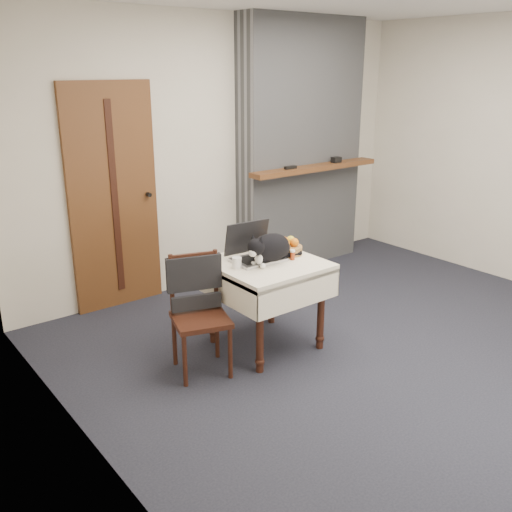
{
  "coord_description": "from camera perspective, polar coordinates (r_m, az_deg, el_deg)",
  "views": [
    {
      "loc": [
        -3.23,
        -2.68,
        2.11
      ],
      "look_at": [
        -0.8,
        0.44,
        0.79
      ],
      "focal_mm": 40.0,
      "sensor_mm": 36.0,
      "label": 1
    }
  ],
  "objects": [
    {
      "name": "ground",
      "position": [
        4.7,
        11.18,
        -8.57
      ],
      "size": [
        4.5,
        4.5,
        0.0
      ],
      "primitive_type": "plane",
      "color": "black",
      "rests_on": "ground"
    },
    {
      "name": "room_shell",
      "position": [
        4.52,
        8.08,
        13.92
      ],
      "size": [
        4.52,
        4.01,
        2.61
      ],
      "color": "beige",
      "rests_on": "ground"
    },
    {
      "name": "door",
      "position": [
        5.2,
        -14.07,
        5.61
      ],
      "size": [
        0.82,
        0.1,
        2.0
      ],
      "color": "brown",
      "rests_on": "ground"
    },
    {
      "name": "chimney",
      "position": [
        6.18,
        4.51,
        10.88
      ],
      "size": [
        1.62,
        0.48,
        2.6
      ],
      "color": "gray",
      "rests_on": "ground"
    },
    {
      "name": "side_table",
      "position": [
        4.36,
        1.05,
        -1.97
      ],
      "size": [
        0.78,
        0.78,
        0.7
      ],
      "color": "black",
      "rests_on": "ground"
    },
    {
      "name": "laptop",
      "position": [
        4.36,
        -0.26,
        0.58
      ],
      "size": [
        0.4,
        0.35,
        0.28
      ],
      "rotation": [
        0.0,
        0.0,
        -0.07
      ],
      "color": "#B7B7BC",
      "rests_on": "side_table"
    },
    {
      "name": "cat",
      "position": [
        4.28,
        1.47,
        0.78
      ],
      "size": [
        0.54,
        0.29,
        0.25
      ],
      "rotation": [
        0.0,
        0.0,
        0.28
      ],
      "color": "black",
      "rests_on": "side_table"
    },
    {
      "name": "cream_jar",
      "position": [
        4.18,
        -1.93,
        -0.67
      ],
      "size": [
        0.07,
        0.07,
        0.08
      ],
      "primitive_type": "cylinder",
      "color": "white",
      "rests_on": "side_table"
    },
    {
      "name": "pill_bottle",
      "position": [
        4.36,
        3.68,
        0.13
      ],
      "size": [
        0.04,
        0.04,
        0.08
      ],
      "color": "#9E3513",
      "rests_on": "side_table"
    },
    {
      "name": "fruit_basket",
      "position": [
        4.49,
        3.17,
        0.87
      ],
      "size": [
        0.23,
        0.23,
        0.13
      ],
      "color": "olive",
      "rests_on": "side_table"
    },
    {
      "name": "desk_clutter",
      "position": [
        4.5,
        2.24,
        0.26
      ],
      "size": [
        0.09,
        0.1,
        0.01
      ],
      "primitive_type": "cube",
      "rotation": [
        0.0,
        0.0,
        0.84
      ],
      "color": "black",
      "rests_on": "side_table"
    },
    {
      "name": "chair",
      "position": [
        4.09,
        -5.92,
        -4.07
      ],
      "size": [
        0.48,
        0.48,
        0.86
      ],
      "rotation": [
        0.0,
        0.0,
        -0.31
      ],
      "color": "black",
      "rests_on": "ground"
    }
  ]
}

